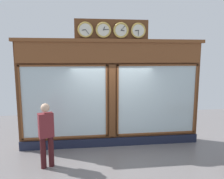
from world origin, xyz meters
The scene contains 2 objects.
shop_facade centered at (0.00, -0.12, 1.72)m, with size 5.82×0.42×3.94m.
pedestrian centered at (1.82, 1.14, 0.93)m, with size 0.42×0.34×1.69m.
Camera 1 is at (0.80, 6.51, 2.82)m, focal length 34.37 mm.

